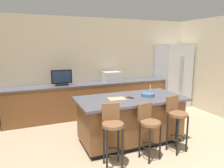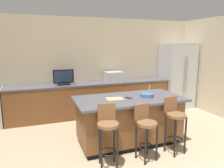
# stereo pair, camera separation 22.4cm
# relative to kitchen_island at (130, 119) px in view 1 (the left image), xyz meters

# --- Properties ---
(wall_back) EXTENTS (6.72, 0.12, 2.66)m
(wall_back) POSITION_rel_kitchen_island_xyz_m (-0.16, 2.23, 0.86)
(wall_back) COLOR beige
(wall_back) RESTS_ON ground_plane
(counter_back) EXTENTS (4.44, 0.62, 0.91)m
(counter_back) POSITION_rel_kitchen_island_xyz_m (-0.25, 1.85, -0.01)
(counter_back) COLOR brown
(counter_back) RESTS_ON ground_plane
(kitchen_island) EXTENTS (2.11, 1.06, 0.91)m
(kitchen_island) POSITION_rel_kitchen_island_xyz_m (0.00, 0.00, 0.00)
(kitchen_island) COLOR black
(kitchen_island) RESTS_ON ground_plane
(refrigerator) EXTENTS (0.92, 0.78, 1.93)m
(refrigerator) POSITION_rel_kitchen_island_xyz_m (2.43, 1.78, 0.50)
(refrigerator) COLOR #B7BABF
(refrigerator) RESTS_ON ground_plane
(microwave) EXTENTS (0.48, 0.36, 0.27)m
(microwave) POSITION_rel_kitchen_island_xyz_m (0.37, 1.85, 0.58)
(microwave) COLOR #B7BABF
(microwave) RESTS_ON counter_back
(tv_monitor) EXTENTS (0.52, 0.16, 0.40)m
(tv_monitor) POSITION_rel_kitchen_island_xyz_m (-1.03, 1.80, 0.62)
(tv_monitor) COLOR black
(tv_monitor) RESTS_ON counter_back
(sink_faucet_back) EXTENTS (0.02, 0.02, 0.24)m
(sink_faucet_back) POSITION_rel_kitchen_island_xyz_m (-0.24, 1.95, 0.56)
(sink_faucet_back) COLOR #B2B2B7
(sink_faucet_back) RESTS_ON counter_back
(sink_faucet_island) EXTENTS (0.02, 0.02, 0.22)m
(sink_faucet_island) POSITION_rel_kitchen_island_xyz_m (0.44, 0.00, 0.56)
(sink_faucet_island) COLOR #B2B2B7
(sink_faucet_island) RESTS_ON kitchen_island
(bar_stool_left) EXTENTS (0.34, 0.36, 1.02)m
(bar_stool_left) POSITION_rel_kitchen_island_xyz_m (-0.67, -0.67, 0.15)
(bar_stool_left) COLOR brown
(bar_stool_left) RESTS_ON ground_plane
(bar_stool_center) EXTENTS (0.34, 0.36, 0.95)m
(bar_stool_center) POSITION_rel_kitchen_island_xyz_m (-0.01, -0.68, 0.10)
(bar_stool_center) COLOR brown
(bar_stool_center) RESTS_ON ground_plane
(bar_stool_right) EXTENTS (0.34, 0.36, 1.02)m
(bar_stool_right) POSITION_rel_kitchen_island_xyz_m (0.59, -0.65, 0.15)
(bar_stool_right) COLOR brown
(bar_stool_right) RESTS_ON ground_plane
(fruit_bowl) EXTENTS (0.27, 0.27, 0.06)m
(fruit_bowl) POSITION_rel_kitchen_island_xyz_m (0.37, -0.03, 0.48)
(fruit_bowl) COLOR #3F668C
(fruit_bowl) RESTS_ON kitchen_island
(cell_phone) EXTENTS (0.12, 0.16, 0.01)m
(cell_phone) POSITION_rel_kitchen_island_xyz_m (-0.02, -0.02, 0.45)
(cell_phone) COLOR black
(cell_phone) RESTS_ON kitchen_island
(cutting_board) EXTENTS (0.35, 0.28, 0.02)m
(cutting_board) POSITION_rel_kitchen_island_xyz_m (-0.31, -0.02, 0.46)
(cutting_board) COLOR tan
(cutting_board) RESTS_ON kitchen_island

